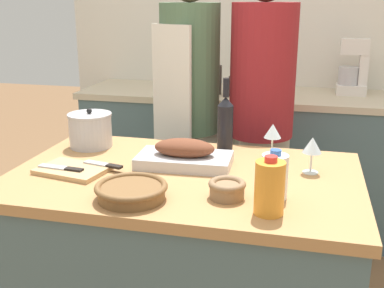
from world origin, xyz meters
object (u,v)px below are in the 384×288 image
stock_pot (90,130)px  juice_jug (270,187)px  knife_chef (84,164)px  milk_jug (274,176)px  cutting_board (72,170)px  knife_paring (62,168)px  wine_glass_right (312,146)px  condiment_bottle_short (233,86)px  mixing_bowl (227,189)px  wine_bottle_green (225,122)px  roasting_pan (184,156)px  person_cook_aproned (189,108)px  condiment_bottle_tall (217,80)px  stand_mixer (353,72)px  wicker_basket (131,191)px  knife_bread (105,165)px  person_cook_guest (261,112)px  wine_glass_left (273,132)px

stock_pot → juice_jug: juice_jug is taller
stock_pot → juice_jug: (0.83, -0.51, 0.01)m
knife_chef → milk_jug: bearing=-11.4°
cutting_board → knife_paring: bearing=-145.4°
wine_glass_right → condiment_bottle_short: condiment_bottle_short is taller
mixing_bowl → milk_jug: (0.15, 0.04, 0.04)m
wine_glass_right → wine_bottle_green: bearing=148.9°
roasting_pan → wine_bottle_green: (0.12, 0.26, 0.08)m
person_cook_aproned → condiment_bottle_tall: bearing=108.7°
condiment_bottle_short → wine_glass_right: bearing=-67.3°
stand_mixer → wine_glass_right: bearing=-99.5°
wicker_basket → stand_mixer: stand_mixer is taller
wine_glass_right → knife_bread: bearing=-168.7°
condiment_bottle_tall → condiment_bottle_short: 0.12m
cutting_board → stock_pot: 0.34m
juice_jug → wicker_basket: bearing=179.5°
juice_jug → wine_bottle_green: wine_bottle_green is taller
condiment_bottle_short → person_cook_guest: size_ratio=0.08×
knife_paring → wine_glass_right: bearing=14.1°
milk_jug → condiment_bottle_short: 1.49m
wicker_basket → knife_bread: (-0.20, 0.24, -0.01)m
cutting_board → knife_chef: cutting_board is taller
milk_jug → person_cook_aproned: bearing=118.9°
stock_pot → wine_bottle_green: 0.60m
juice_jug → person_cook_guest: person_cook_guest is taller
milk_jug → wine_glass_left: 0.46m
juice_jug → knife_paring: bearing=167.9°
roasting_pan → knife_chef: roasting_pan is taller
knife_chef → stand_mixer: (1.11, 1.51, 0.19)m
knife_paring → condiment_bottle_short: (0.43, 1.40, 0.09)m
roasting_pan → wine_glass_left: (0.32, 0.22, 0.06)m
cutting_board → wine_glass_left: 0.83m
milk_jug → roasting_pan: bearing=147.5°
wine_bottle_green → person_cook_aproned: (-0.28, 0.46, -0.05)m
mixing_bowl → person_cook_guest: size_ratio=0.07×
stock_pot → condiment_bottle_short: size_ratio=1.37×
wicker_basket → cutting_board: wicker_basket is taller
cutting_board → mixing_bowl: mixing_bowl is taller
knife_chef → stand_mixer: bearing=53.7°
juice_jug → knife_bread: size_ratio=1.10×
wicker_basket → knife_chef: (-0.31, 0.28, -0.03)m
stock_pot → wine_bottle_green: (0.59, 0.11, 0.05)m
knife_bread → condiment_bottle_tall: condiment_bottle_tall is taller
stock_pot → knife_paring: stock_pot is taller
mixing_bowl → person_cook_guest: 1.00m
knife_bread → person_cook_aproned: size_ratio=0.10×
person_cook_aproned → person_cook_guest: 0.39m
mixing_bowl → stand_mixer: size_ratio=0.36×
juice_jug → knife_paring: size_ratio=0.99×
knife_bread → condiment_bottle_short: (0.29, 1.32, 0.09)m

